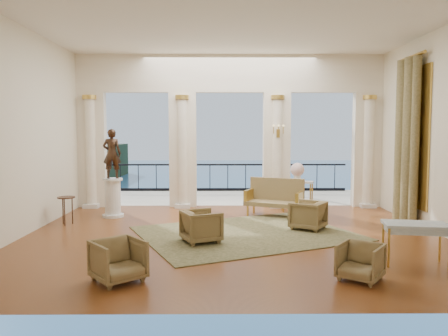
{
  "coord_description": "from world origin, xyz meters",
  "views": [
    {
      "loc": [
        -0.27,
        -9.18,
        2.22
      ],
      "look_at": [
        -0.2,
        0.6,
        1.43
      ],
      "focal_mm": 35.0,
      "sensor_mm": 36.0,
      "label": 1
    }
  ],
  "objects_px": {
    "console_table": "(297,186)",
    "armchair_a": "(118,258)",
    "armchair_c": "(308,214)",
    "side_table": "(66,201)",
    "pedestal": "(113,198)",
    "armchair_b": "(360,260)",
    "game_table": "(416,227)",
    "settee": "(275,197)",
    "statue": "(112,154)",
    "armchair_d": "(201,225)"
  },
  "relations": [
    {
      "from": "armchair_d",
      "to": "game_table",
      "type": "height_order",
      "value": "armchair_d"
    },
    {
      "from": "pedestal",
      "to": "side_table",
      "type": "relative_size",
      "value": 1.51
    },
    {
      "from": "armchair_c",
      "to": "game_table",
      "type": "height_order",
      "value": "armchair_c"
    },
    {
      "from": "game_table",
      "to": "side_table",
      "type": "height_order",
      "value": "game_table"
    },
    {
      "from": "armchair_b",
      "to": "game_table",
      "type": "height_order",
      "value": "game_table"
    },
    {
      "from": "armchair_a",
      "to": "armchair_c",
      "type": "xyz_separation_m",
      "value": [
        3.53,
        3.48,
        0.01
      ]
    },
    {
      "from": "statue",
      "to": "armchair_b",
      "type": "bearing_deg",
      "value": 133.62
    },
    {
      "from": "pedestal",
      "to": "armchair_c",
      "type": "bearing_deg",
      "value": -17.56
    },
    {
      "from": "armchair_b",
      "to": "pedestal",
      "type": "bearing_deg",
      "value": 170.95
    },
    {
      "from": "armchair_b",
      "to": "settee",
      "type": "relative_size",
      "value": 0.38
    },
    {
      "from": "settee",
      "to": "side_table",
      "type": "distance_m",
      "value": 5.31
    },
    {
      "from": "armchair_c",
      "to": "pedestal",
      "type": "height_order",
      "value": "pedestal"
    },
    {
      "from": "armchair_a",
      "to": "armchair_b",
      "type": "xyz_separation_m",
      "value": [
        3.64,
        0.03,
        -0.04
      ]
    },
    {
      "from": "armchair_c",
      "to": "pedestal",
      "type": "relative_size",
      "value": 0.71
    },
    {
      "from": "armchair_b",
      "to": "armchair_d",
      "type": "xyz_separation_m",
      "value": [
        -2.5,
        2.29,
        0.05
      ]
    },
    {
      "from": "statue",
      "to": "armchair_d",
      "type": "bearing_deg",
      "value": 131.17
    },
    {
      "from": "armchair_b",
      "to": "armchair_c",
      "type": "distance_m",
      "value": 3.45
    },
    {
      "from": "pedestal",
      "to": "console_table",
      "type": "xyz_separation_m",
      "value": [
        5.01,
        0.84,
        0.22
      ]
    },
    {
      "from": "pedestal",
      "to": "console_table",
      "type": "bearing_deg",
      "value": 9.47
    },
    {
      "from": "armchair_d",
      "to": "game_table",
      "type": "distance_m",
      "value": 3.98
    },
    {
      "from": "statue",
      "to": "console_table",
      "type": "relative_size",
      "value": 1.34
    },
    {
      "from": "game_table",
      "to": "console_table",
      "type": "distance_m",
      "value": 5.17
    },
    {
      "from": "armchair_c",
      "to": "side_table",
      "type": "xyz_separation_m",
      "value": [
        -5.73,
        0.58,
        0.22
      ]
    },
    {
      "from": "armchair_b",
      "to": "armchair_c",
      "type": "height_order",
      "value": "armchair_c"
    },
    {
      "from": "armchair_a",
      "to": "armchair_c",
      "type": "relative_size",
      "value": 0.96
    },
    {
      "from": "pedestal",
      "to": "side_table",
      "type": "distance_m",
      "value": 1.3
    },
    {
      "from": "pedestal",
      "to": "statue",
      "type": "height_order",
      "value": "statue"
    },
    {
      "from": "game_table",
      "to": "pedestal",
      "type": "xyz_separation_m",
      "value": [
        -6.11,
        4.21,
        -0.14
      ]
    },
    {
      "from": "game_table",
      "to": "settee",
      "type": "bearing_deg",
      "value": 121.84
    },
    {
      "from": "statue",
      "to": "side_table",
      "type": "xyz_separation_m",
      "value": [
        -0.89,
        -0.95,
        -1.09
      ]
    },
    {
      "from": "armchair_a",
      "to": "armchair_b",
      "type": "distance_m",
      "value": 3.64
    },
    {
      "from": "armchair_c",
      "to": "console_table",
      "type": "distance_m",
      "value": 2.4
    },
    {
      "from": "side_table",
      "to": "settee",
      "type": "bearing_deg",
      "value": 12.35
    },
    {
      "from": "armchair_a",
      "to": "statue",
      "type": "height_order",
      "value": "statue"
    },
    {
      "from": "settee",
      "to": "armchair_a",
      "type": "bearing_deg",
      "value": -95.82
    },
    {
      "from": "armchair_b",
      "to": "game_table",
      "type": "xyz_separation_m",
      "value": [
        1.17,
        0.77,
        0.33
      ]
    },
    {
      "from": "armchair_c",
      "to": "game_table",
      "type": "distance_m",
      "value": 2.98
    },
    {
      "from": "armchair_b",
      "to": "armchair_c",
      "type": "xyz_separation_m",
      "value": [
        -0.11,
        3.45,
        0.05
      ]
    },
    {
      "from": "settee",
      "to": "console_table",
      "type": "height_order",
      "value": "settee"
    },
    {
      "from": "armchair_b",
      "to": "game_table",
      "type": "distance_m",
      "value": 1.43
    },
    {
      "from": "armchair_a",
      "to": "statue",
      "type": "xyz_separation_m",
      "value": [
        -1.31,
        5.01,
        1.32
      ]
    },
    {
      "from": "armchair_a",
      "to": "settee",
      "type": "relative_size",
      "value": 0.43
    },
    {
      "from": "armchair_b",
      "to": "console_table",
      "type": "bearing_deg",
      "value": 125.55
    },
    {
      "from": "console_table",
      "to": "armchair_a",
      "type": "bearing_deg",
      "value": -105.25
    },
    {
      "from": "armchair_c",
      "to": "statue",
      "type": "height_order",
      "value": "statue"
    },
    {
      "from": "armchair_c",
      "to": "side_table",
      "type": "distance_m",
      "value": 5.76
    },
    {
      "from": "settee",
      "to": "console_table",
      "type": "bearing_deg",
      "value": 66.54
    },
    {
      "from": "armchair_c",
      "to": "statue",
      "type": "distance_m",
      "value": 5.24
    },
    {
      "from": "game_table",
      "to": "side_table",
      "type": "xyz_separation_m",
      "value": [
        -7.0,
        3.26,
        -0.05
      ]
    },
    {
      "from": "statue",
      "to": "console_table",
      "type": "height_order",
      "value": "statue"
    }
  ]
}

